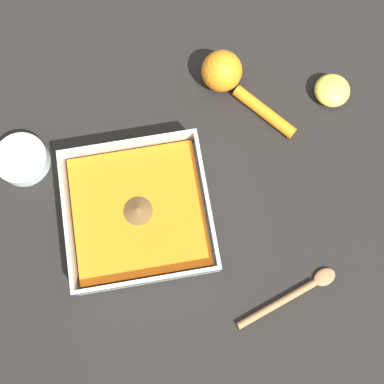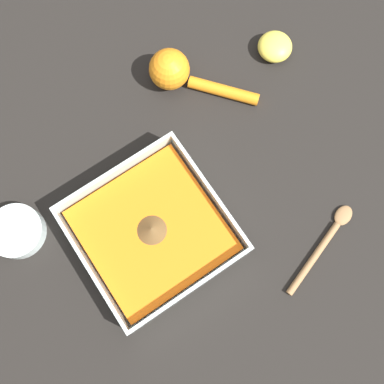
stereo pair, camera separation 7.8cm
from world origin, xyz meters
name	(u,v)px [view 1 (the left image)]	position (x,y,z in m)	size (l,w,h in m)	color
ground_plane	(134,206)	(0.00, 0.00, 0.00)	(4.00, 4.00, 0.00)	black
square_dish	(139,213)	(-0.01, 0.02, 0.02)	(0.24, 0.24, 0.06)	silver
spice_bowl	(22,160)	(0.19, -0.12, 0.01)	(0.09, 0.09, 0.03)	silver
lemon_squeezer	(228,77)	(-0.21, -0.21, 0.03)	(0.16, 0.18, 0.08)	orange
lemon_half	(332,90)	(-0.40, -0.15, 0.02)	(0.07, 0.07, 0.04)	#EFDB4C
wooden_spoon	(293,295)	(-0.25, 0.20, 0.01)	(0.19, 0.08, 0.01)	olive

